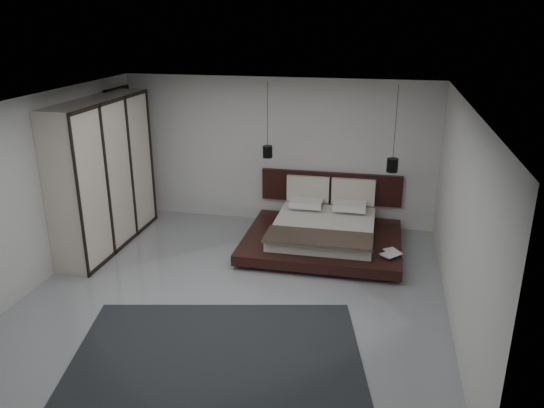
% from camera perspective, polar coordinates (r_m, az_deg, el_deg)
% --- Properties ---
extents(floor, '(6.00, 6.00, 0.00)m').
position_cam_1_polar(floor, '(7.97, -3.74, -9.38)').
color(floor, gray).
rests_on(floor, ground).
extents(ceiling, '(6.00, 6.00, 0.00)m').
position_cam_1_polar(ceiling, '(7.05, -4.25, 10.92)').
color(ceiling, white).
rests_on(ceiling, wall_back).
extents(wall_back, '(6.00, 0.00, 6.00)m').
position_cam_1_polar(wall_back, '(10.19, 0.61, 5.67)').
color(wall_back, beige).
rests_on(wall_back, floor).
extents(wall_front, '(6.00, 0.00, 6.00)m').
position_cam_1_polar(wall_front, '(4.85, -13.83, -11.53)').
color(wall_front, beige).
rests_on(wall_front, floor).
extents(wall_left, '(0.00, 6.00, 6.00)m').
position_cam_1_polar(wall_left, '(8.68, -23.41, 1.51)').
color(wall_left, beige).
rests_on(wall_left, floor).
extents(wall_right, '(0.00, 6.00, 6.00)m').
position_cam_1_polar(wall_right, '(7.21, 19.62, -1.52)').
color(wall_right, beige).
rests_on(wall_right, floor).
extents(lattice_screen, '(0.05, 0.90, 2.60)m').
position_cam_1_polar(lattice_screen, '(10.69, -15.76, 5.03)').
color(lattice_screen, black).
rests_on(lattice_screen, floor).
extents(bed, '(2.67, 2.35, 1.06)m').
position_cam_1_polar(bed, '(9.37, 5.58, -2.93)').
color(bed, black).
rests_on(bed, floor).
extents(book_lower, '(0.32, 0.34, 0.03)m').
position_cam_1_polar(book_lower, '(8.75, 12.26, -5.14)').
color(book_lower, '#99724C').
rests_on(book_lower, bed).
extents(book_upper, '(0.38, 0.38, 0.02)m').
position_cam_1_polar(book_upper, '(8.71, 12.14, -5.06)').
color(book_upper, '#99724C').
rests_on(book_upper, book_lower).
extents(pendant_left, '(0.17, 0.17, 1.35)m').
position_cam_1_polar(pendant_left, '(9.52, -0.48, 5.68)').
color(pendant_left, black).
rests_on(pendant_left, ceiling).
extents(pendant_right, '(0.19, 0.19, 1.48)m').
position_cam_1_polar(pendant_right, '(9.34, 12.82, 4.12)').
color(pendant_right, black).
rests_on(pendant_right, ceiling).
extents(wardrobe, '(0.62, 2.62, 2.57)m').
position_cam_1_polar(wardrobe, '(9.55, -17.67, 3.07)').
color(wardrobe, beige).
rests_on(wardrobe, floor).
extents(rug, '(3.87, 3.11, 0.01)m').
position_cam_1_polar(rug, '(6.61, -5.94, -16.18)').
color(rug, black).
rests_on(rug, floor).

